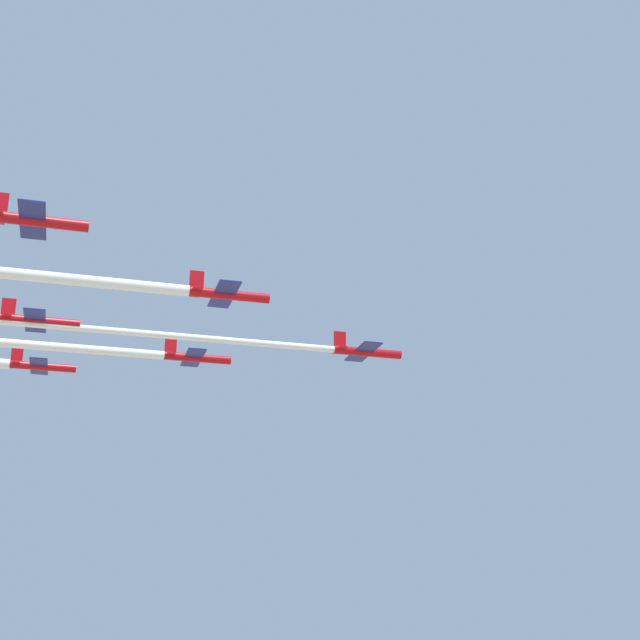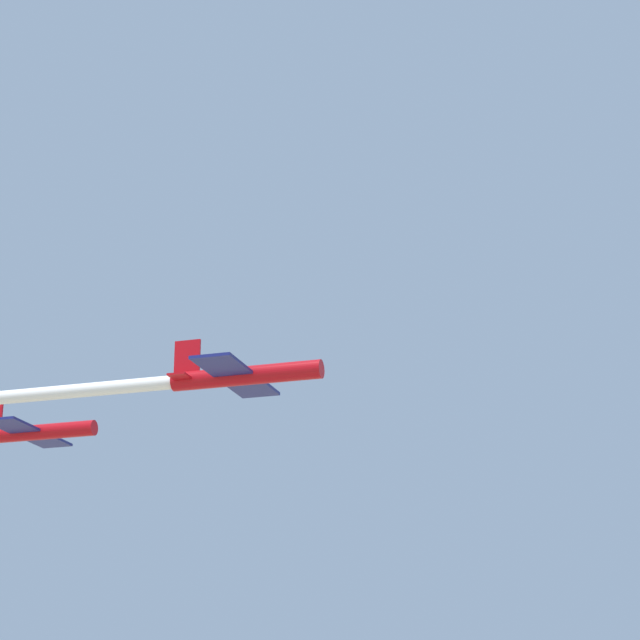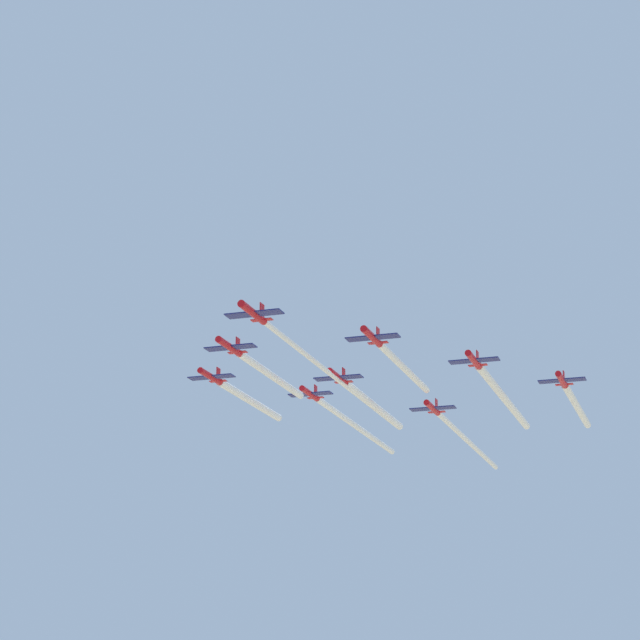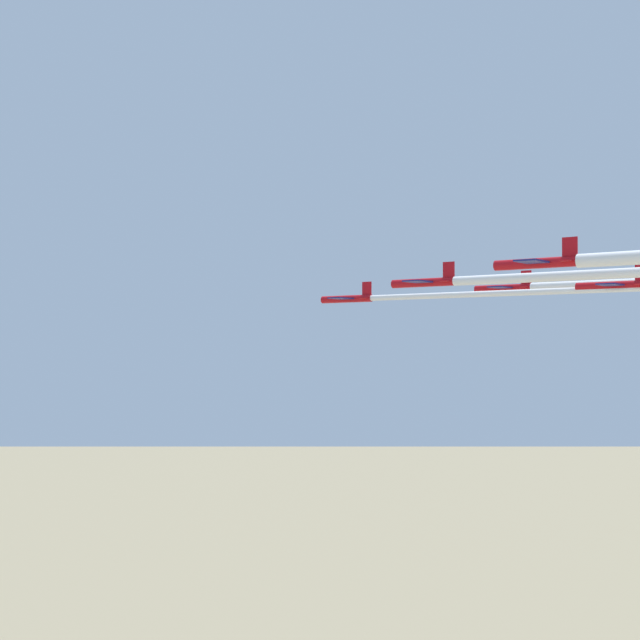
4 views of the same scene
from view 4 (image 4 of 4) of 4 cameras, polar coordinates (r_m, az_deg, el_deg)
jet_0 at (r=125.01m, az=1.84°, el=1.38°), size 7.99×7.83×2.80m
jet_1 at (r=105.82m, az=6.77°, el=2.42°), size 7.99×7.83×2.80m
jet_2 at (r=125.36m, az=11.77°, el=2.03°), size 7.99×7.83×2.80m
jet_3 at (r=87.75m, az=13.82°, el=3.58°), size 7.99×7.83×2.80m
jet_4 at (r=108.23m, az=18.33°, el=2.12°), size 7.99×7.83×2.80m
smoke_trail_0 at (r=112.70m, az=12.32°, el=1.71°), size 36.78×22.03×0.76m
smoke_trail_1 at (r=97.94m, az=16.26°, el=2.77°), size 25.99×15.86×1.06m
smoke_trail_2 at (r=118.94m, az=19.69°, el=2.26°), size 25.09×15.39×1.15m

